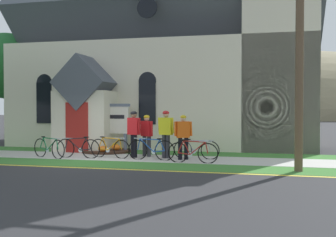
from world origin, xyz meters
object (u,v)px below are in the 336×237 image
cyclist_in_blue_jersey (147,133)px  cyclist_in_white_jersey (183,134)px  utility_pole (296,10)px  roadside_conifer (288,44)px  bicycle_black (196,149)px  bicycle_green (78,148)px  bicycle_yellow (110,148)px  bicycle_silver (151,149)px  cyclist_in_orange_jersey (166,130)px  bicycle_red (49,148)px  cyclist_in_yellow_jersey (134,130)px  church_sign (109,120)px  bicycle_blue (193,152)px  yard_deciduous_tree (7,66)px

cyclist_in_blue_jersey → cyclist_in_white_jersey: bearing=-21.5°
cyclist_in_blue_jersey → utility_pole: 6.97m
cyclist_in_white_jersey → roadside_conifer: roadside_conifer is taller
bicycle_black → cyclist_in_blue_jersey: bearing=173.2°
bicycle_black → roadside_conifer: roadside_conifer is taller
bicycle_green → bicycle_yellow: bearing=16.8°
bicycle_silver → cyclist_in_orange_jersey: (0.40, 0.60, 0.67)m
cyclist_in_orange_jersey → bicycle_red: bearing=-168.4°
bicycle_yellow → bicycle_green: size_ratio=0.98×
bicycle_red → utility_pole: bearing=-7.7°
bicycle_black → cyclist_in_yellow_jersey: bearing=-175.6°
bicycle_green → cyclist_in_orange_jersey: size_ratio=0.99×
bicycle_yellow → cyclist_in_blue_jersey: 1.52m
church_sign → bicycle_silver: size_ratio=1.17×
bicycle_yellow → cyclist_in_blue_jersey: (1.25, 0.67, 0.55)m
bicycle_yellow → utility_pole: bearing=-14.9°
church_sign → cyclist_in_yellow_jersey: size_ratio=1.17×
bicycle_red → cyclist_in_yellow_jersey: (3.08, 0.81, 0.66)m
bicycle_blue → cyclist_in_white_jersey: cyclist_in_white_jersey is taller
yard_deciduous_tree → cyclist_in_yellow_jersey: bearing=-29.1°
church_sign → bicycle_silver: church_sign is taller
church_sign → bicycle_yellow: church_sign is taller
bicycle_silver → bicycle_green: size_ratio=1.00×
church_sign → bicycle_yellow: (0.82, -1.98, -0.96)m
church_sign → utility_pole: 8.94m
bicycle_red → bicycle_silver: 3.92m
church_sign → yard_deciduous_tree: yard_deciduous_tree is taller
cyclist_in_white_jersey → bicycle_red: bearing=-173.1°
church_sign → cyclist_in_white_jersey: bearing=-28.0°
cyclist_in_white_jersey → cyclist_in_blue_jersey: (-1.55, 0.61, -0.02)m
cyclist_in_white_jersey → utility_pole: bearing=-25.6°
bicycle_green → roadside_conifer: roadside_conifer is taller
church_sign → roadside_conifer: roadside_conifer is taller
cyclist_in_yellow_jersey → utility_pole: size_ratio=0.20×
cyclist_in_blue_jersey → utility_pole: size_ratio=0.19×
bicycle_green → yard_deciduous_tree: (-6.83, 5.51, 3.73)m
bicycle_blue → cyclist_in_blue_jersey: size_ratio=1.09×
bicycle_silver → cyclist_in_blue_jersey: size_ratio=1.10×
bicycle_red → cyclist_in_yellow_jersey: 3.25m
bicycle_black → cyclist_in_blue_jersey: 2.06m
bicycle_red → roadside_conifer: (8.99, 7.98, 4.77)m
bicycle_yellow → roadside_conifer: size_ratio=0.22×
cyclist_in_orange_jersey → cyclist_in_white_jersey: size_ratio=1.09×
bicycle_silver → roadside_conifer: size_ratio=0.23×
bicycle_black → yard_deciduous_tree: yard_deciduous_tree is taller
bicycle_black → bicycle_blue: 1.11m
yard_deciduous_tree → cyclist_in_blue_jersey: bearing=-26.1°
bicycle_red → roadside_conifer: bearing=41.6°
bicycle_black → cyclist_in_orange_jersey: size_ratio=0.97×
cyclist_in_orange_jersey → cyclist_in_white_jersey: (0.71, -0.28, -0.11)m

